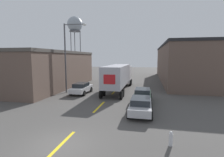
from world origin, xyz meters
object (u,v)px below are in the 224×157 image
semi_truck (119,75)px  street_lamp (68,53)px  parked_car_right_near (141,105)px  parked_car_right_mid (142,94)px  fire_hydrant (171,139)px  parked_car_left_far (81,88)px  water_tower (75,25)px

semi_truck → street_lamp: bearing=-153.0°
parked_car_right_near → street_lamp: size_ratio=0.48×
parked_car_right_mid → fire_hydrant: (1.90, -9.71, -0.37)m
parked_car_left_far → street_lamp: street_lamp is taller
semi_truck → fire_hydrant: size_ratio=16.08×
parked_car_left_far → street_lamp: (-2.03, 0.35, 4.67)m
parked_car_right_near → parked_car_left_far: (-8.28, 7.05, 0.00)m
water_tower → fire_hydrant: bearing=-61.9°
fire_hydrant → water_tower: bearing=118.1°
semi_truck → water_tower: (-24.87, 41.14, 15.53)m
parked_car_left_far → street_lamp: 5.10m
parked_car_right_near → street_lamp: 13.52m
water_tower → fire_hydrant: water_tower is taller
fire_hydrant → parked_car_left_far: bearing=129.6°
water_tower → street_lamp: size_ratio=2.24×
semi_truck → parked_car_right_near: semi_truck is taller
parked_car_right_mid → parked_car_left_far: 8.67m
water_tower → street_lamp: 49.66m
semi_truck → parked_car_right_near: 11.47m
parked_car_right_near → parked_car_left_far: 10.87m
parked_car_left_far → fire_hydrant: parked_car_left_far is taller
water_tower → fire_hydrant: size_ratio=25.10×
semi_truck → parked_car_left_far: size_ratio=2.98×
street_lamp → fire_hydrant: street_lamp is taller
parked_car_right_near → fire_hydrant: bearing=-70.1°
parked_car_right_near → street_lamp: (-10.31, 7.40, 4.67)m
parked_car_right_near → semi_truck: bearing=108.9°
semi_truck → water_tower: size_ratio=0.64×
parked_car_left_far → water_tower: 52.08m
parked_car_right_near → parked_car_right_mid: size_ratio=1.00×
water_tower → street_lamp: water_tower is taller
parked_car_left_far → street_lamp: size_ratio=0.48×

